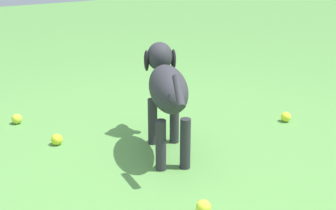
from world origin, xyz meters
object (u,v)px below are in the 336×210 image
at_px(dog, 167,87).
at_px(tennis_ball_3, 57,139).
at_px(tennis_ball_2, 17,119).
at_px(tennis_ball_1, 203,207).
at_px(tennis_ball_4, 286,117).

height_order(dog, tennis_ball_3, dog).
distance_m(tennis_ball_2, tennis_ball_3, 0.47).
distance_m(tennis_ball_1, tennis_ball_4, 1.25).
bearing_deg(tennis_ball_4, tennis_ball_3, 72.33).
bearing_deg(tennis_ball_4, dog, 87.93).
bearing_deg(tennis_ball_2, tennis_ball_1, -164.79).
xyz_separation_m(dog, tennis_ball_4, (-0.03, -0.90, -0.34)).
height_order(dog, tennis_ball_1, dog).
bearing_deg(tennis_ball_3, tennis_ball_4, -107.67).
bearing_deg(tennis_ball_1, tennis_ball_2, 15.21).
xyz_separation_m(tennis_ball_1, tennis_ball_3, (1.03, 0.29, 0.00)).
height_order(tennis_ball_3, tennis_ball_4, same).
bearing_deg(tennis_ball_1, tennis_ball_3, 15.91).
relative_size(tennis_ball_1, tennis_ball_2, 1.00).
xyz_separation_m(dog, tennis_ball_3, (0.41, 0.49, -0.34)).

